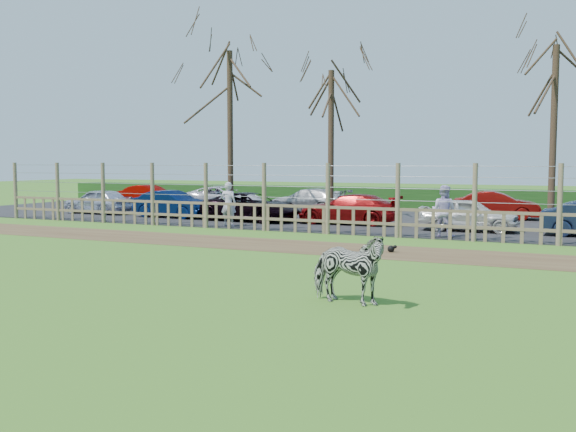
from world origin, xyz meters
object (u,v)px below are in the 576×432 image
at_px(car_3, 348,209).
at_px(car_8, 224,198).
at_px(visitor_b, 443,211).
at_px(car_9, 308,201).
at_px(car_2, 251,207).
at_px(car_7, 150,196).
at_px(tree_right, 555,91).
at_px(crow, 391,249).
at_px(car_0, 98,201).
at_px(car_11, 497,205).
at_px(visitor_a, 228,204).
at_px(tree_mid, 331,108).
at_px(zebra, 348,269).
at_px(tree_left, 230,93).
at_px(car_1, 172,204).

relative_size(car_3, car_8, 0.96).
relative_size(visitor_b, car_9, 0.42).
relative_size(car_2, car_7, 1.19).
bearing_deg(car_7, tree_right, -99.26).
bearing_deg(crow, car_7, 145.68).
relative_size(car_3, car_9, 1.00).
xyz_separation_m(crow, car_9, (-7.33, 11.26, 0.53)).
bearing_deg(tree_right, car_0, -172.16).
distance_m(car_0, car_11, 18.50).
xyz_separation_m(visitor_a, car_8, (-4.73, 7.65, -0.26)).
bearing_deg(car_9, car_11, 98.74).
relative_size(visitor_a, car_9, 0.42).
relative_size(car_7, car_9, 0.88).
height_order(car_7, car_11, same).
relative_size(tree_right, car_3, 1.78).
bearing_deg(tree_mid, car_9, 132.25).
xyz_separation_m(zebra, car_2, (-8.97, 13.17, -0.01)).
distance_m(zebra, crow, 6.83).
xyz_separation_m(tree_mid, car_9, (-2.04, 2.24, -4.23)).
relative_size(car_3, car_11, 1.14).
height_order(crow, car_3, car_3).
xyz_separation_m(car_2, car_3, (4.19, 0.46, 0.00)).
distance_m(visitor_b, car_3, 5.19).
bearing_deg(car_2, zebra, -139.34).
xyz_separation_m(zebra, car_0, (-17.47, 13.47, -0.01)).
xyz_separation_m(tree_right, zebra, (-2.64, -16.24, -4.60)).
relative_size(car_0, car_7, 0.97).
relative_size(tree_left, zebra, 5.15).
bearing_deg(car_3, car_11, 130.29).
bearing_deg(car_7, car_0, -176.84).
bearing_deg(visitor_b, car_7, -11.42).
bearing_deg(zebra, visitor_a, 45.36).
xyz_separation_m(tree_left, tree_mid, (4.50, 1.00, -0.75)).
bearing_deg(zebra, car_11, 5.43).
height_order(car_3, car_9, same).
xyz_separation_m(car_0, car_7, (-0.57, 4.84, 0.00)).
xyz_separation_m(car_1, car_7, (-5.05, 5.12, 0.00)).
height_order(car_0, car_1, same).
relative_size(car_7, car_11, 1.00).
bearing_deg(tree_left, visitor_a, -61.23).
bearing_deg(car_0, car_3, 93.78).
distance_m(tree_right, car_7, 21.29).
xyz_separation_m(car_8, car_9, (5.02, -0.46, 0.00)).
relative_size(tree_mid, car_7, 1.87).
relative_size(tree_right, car_7, 2.02).
relative_size(tree_right, car_0, 2.09).
bearing_deg(car_9, car_1, -38.19).
height_order(car_1, car_2, same).
distance_m(visitor_b, car_8, 15.07).
height_order(tree_left, visitor_b, tree_left).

